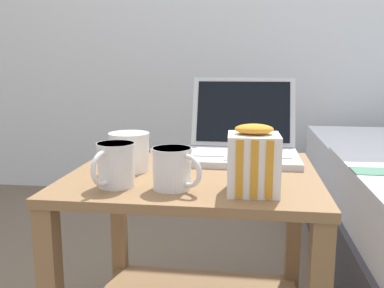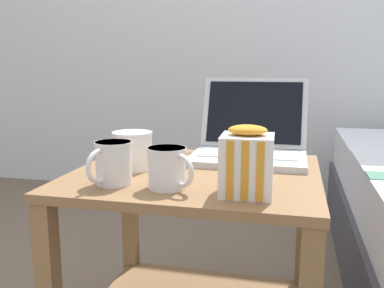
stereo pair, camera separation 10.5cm
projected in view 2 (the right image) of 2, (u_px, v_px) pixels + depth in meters
The scene contains 7 objects.
bedside_table at pixel (196, 243), 1.14m from camera, with size 0.63×0.55×0.55m.
laptop at pixel (250, 142), 1.26m from camera, with size 0.32×0.32×0.23m.
mug_front_left at pixel (168, 166), 0.95m from camera, with size 0.12×0.09×0.09m.
mug_front_right at pixel (132, 148), 1.13m from camera, with size 0.11×0.14×0.10m.
mug_mid_center at pixel (113, 161), 0.98m from camera, with size 0.09×0.13×0.10m.
snack_bag at pixel (247, 163), 0.90m from camera, with size 0.11×0.11×0.15m.
cell_phone at pixel (138, 154), 1.29m from camera, with size 0.09×0.16×0.01m.
Camera 2 is at (0.24, -1.05, 0.83)m, focal length 40.00 mm.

